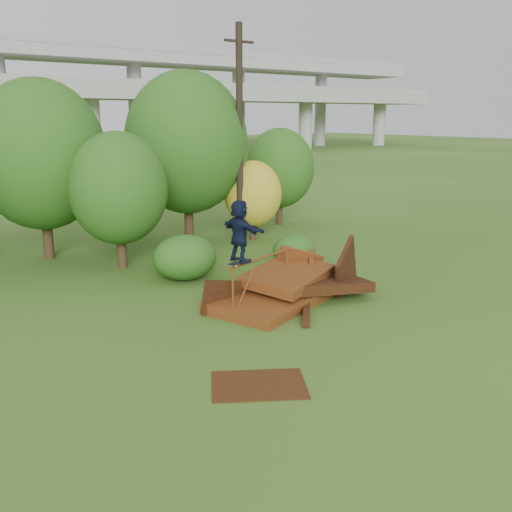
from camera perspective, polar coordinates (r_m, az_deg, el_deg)
ground at (r=15.44m, az=6.95°, el=-6.76°), size 240.00×240.00×0.00m
scrap_pile at (r=17.14m, az=3.33°, el=-3.21°), size 5.85×3.84×2.17m
grind_rail at (r=16.48m, az=0.55°, el=-1.31°), size 2.87×0.89×1.45m
skateboard at (r=15.59m, az=-1.62°, el=-0.60°), size 0.84×0.43×0.08m
skater at (r=15.39m, az=-1.64°, el=2.52°), size 0.60×1.60×1.70m
flat_plate at (r=12.06m, az=0.27°, el=-12.75°), size 2.38×2.21×0.03m
tree_1 at (r=22.98m, az=-20.74°, el=9.43°), size 4.88×4.88×6.78m
tree_2 at (r=20.83m, az=-13.61°, el=6.57°), size 3.48×3.48×4.91m
tree_3 at (r=24.92m, az=-6.95°, el=11.15°), size 5.25×5.25×7.29m
tree_4 at (r=25.18m, az=-0.31°, el=6.21°), size 2.54×2.54×3.51m
tree_5 at (r=28.74m, az=2.39°, el=8.76°), size 3.43×3.43×4.82m
shrub_left at (r=19.35m, az=-7.13°, el=-0.13°), size 2.20×2.03×1.52m
shrub_right at (r=21.01m, az=3.84°, el=0.57°), size 1.65×1.51×1.17m
utility_pole at (r=23.90m, az=-1.65°, el=11.85°), size 1.40×0.28×8.97m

